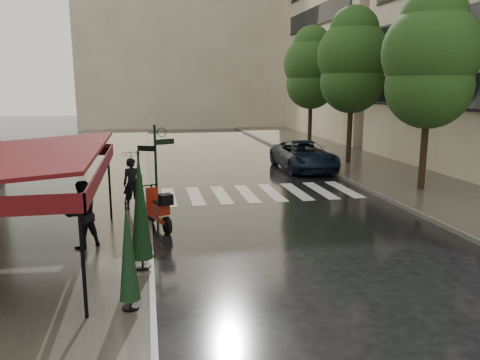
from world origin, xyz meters
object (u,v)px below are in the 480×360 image
object	(u,v)px
pedestrian_with_umbrella	(131,161)
scooter	(159,210)
pedestrian_terrace	(82,214)
parked_car	(304,156)
parasol_back	(128,252)
parasol_front	(140,206)

from	to	relation	value
pedestrian_with_umbrella	scooter	distance (m)	2.59
scooter	pedestrian_with_umbrella	bearing A→B (deg)	91.61
pedestrian_terrace	parked_car	bearing A→B (deg)	-165.69
pedestrian_with_umbrella	parked_car	world-z (taller)	pedestrian_with_umbrella
pedestrian_terrace	parked_car	size ratio (longest dim) A/B	0.34
pedestrian_with_umbrella	parked_car	size ratio (longest dim) A/B	0.47
pedestrian_terrace	parasol_back	size ratio (longest dim) A/B	0.84
pedestrian_with_umbrella	parasol_front	xyz separation A→B (m)	(0.35, -5.55, -0.17)
parasol_back	parked_car	bearing A→B (deg)	59.84
pedestrian_with_umbrella	parasol_front	bearing A→B (deg)	-96.52
pedestrian_with_umbrella	scooter	size ratio (longest dim) A/B	1.37
scooter	parked_car	bearing A→B (deg)	29.83
pedestrian_terrace	scooter	distance (m)	2.64
parasol_front	parked_car	bearing A→B (deg)	56.58
parked_car	parasol_back	xyz separation A→B (m)	(-8.38, -14.41, 0.52)
parked_car	scooter	bearing A→B (deg)	-131.00
pedestrian_with_umbrella	parasol_front	world-z (taller)	parasol_front
pedestrian_with_umbrella	parked_car	bearing A→B (deg)	28.60
parasol_front	parasol_back	distance (m)	2.09
scooter	parasol_back	size ratio (longest dim) A/B	0.87
pedestrian_terrace	parked_car	xyz separation A→B (m)	(9.69, 10.61, -0.28)
scooter	pedestrian_terrace	bearing A→B (deg)	-160.13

